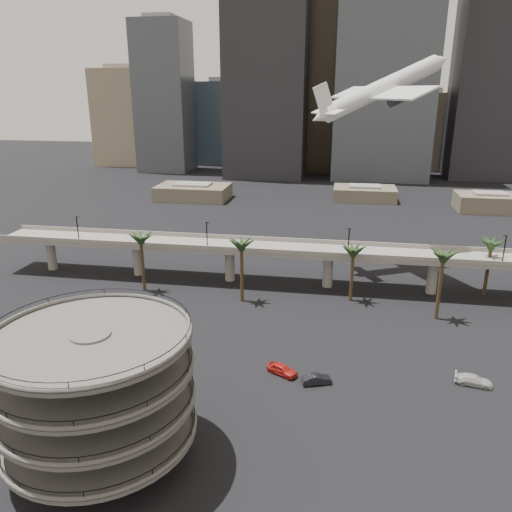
% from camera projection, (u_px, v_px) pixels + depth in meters
% --- Properties ---
extents(ground, '(700.00, 700.00, 0.00)m').
position_uv_depth(ground, '(219.00, 447.00, 60.70)').
color(ground, black).
rests_on(ground, ground).
extents(parking_ramp, '(22.20, 22.20, 17.35)m').
position_uv_depth(parking_ramp, '(96.00, 385.00, 55.95)').
color(parking_ramp, '#4E4C49').
rests_on(parking_ramp, ground).
extents(overpass, '(130.00, 9.30, 14.70)m').
position_uv_depth(overpass, '(278.00, 252.00, 109.78)').
color(overpass, gray).
rests_on(overpass, ground).
extents(palm_trees, '(76.40, 18.40, 14.00)m').
position_uv_depth(palm_trees, '(331.00, 248.00, 99.34)').
color(palm_trees, '#46311E').
rests_on(palm_trees, ground).
extents(low_buildings, '(135.00, 27.50, 6.80)m').
position_uv_depth(low_buildings, '(325.00, 195.00, 191.68)').
color(low_buildings, brown).
rests_on(low_buildings, ground).
extents(skyline, '(269.00, 86.00, 116.80)m').
position_uv_depth(skyline, '(351.00, 87.00, 247.64)').
color(skyline, '#83745A').
rests_on(skyline, ground).
extents(airborne_jet, '(32.89, 31.30, 17.00)m').
position_uv_depth(airborne_jet, '(382.00, 89.00, 112.59)').
color(airborne_jet, silver).
rests_on(airborne_jet, ground).
extents(car_a, '(5.26, 4.04, 1.67)m').
position_uv_depth(car_a, '(282.00, 369.00, 75.94)').
color(car_a, red).
rests_on(car_a, ground).
extents(car_b, '(4.71, 2.96, 1.47)m').
position_uv_depth(car_b, '(317.00, 379.00, 73.53)').
color(car_b, black).
rests_on(car_b, ground).
extents(car_c, '(5.57, 3.03, 1.53)m').
position_uv_depth(car_c, '(474.00, 380.00, 73.24)').
color(car_c, beige).
rests_on(car_c, ground).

